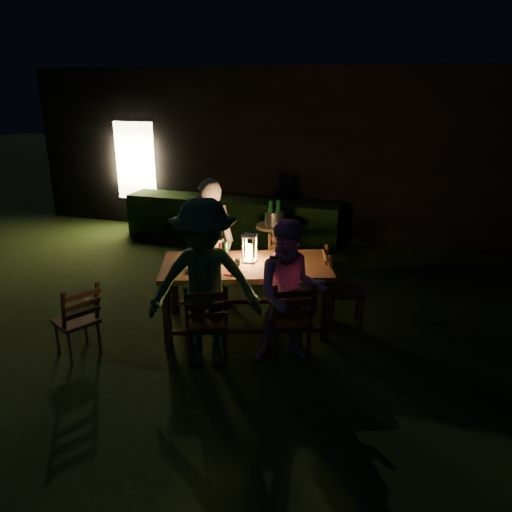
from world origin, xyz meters
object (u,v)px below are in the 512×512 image
(chair_far_left, at_px, (212,282))
(person_house_side, at_px, (211,242))
(dining_table, at_px, (246,270))
(lantern, at_px, (250,250))
(bottle_table, at_px, (225,253))
(bottle_bucket_a, at_px, (270,215))
(chair_near_left, at_px, (207,335))
(chair_near_right, at_px, (289,333))
(bottle_bucket_b, at_px, (278,215))
(chair_far_right, at_px, (284,281))
(person_opp_right, at_px, (290,293))
(chair_spare, at_px, (78,333))
(side_table, at_px, (274,230))
(ice_bucket, at_px, (274,218))
(person_opp_left, at_px, (205,284))
(chair_end, at_px, (344,302))

(chair_far_left, xyz_separation_m, person_house_side, (-0.02, 0.05, 0.57))
(dining_table, bearing_deg, lantern, 45.00)
(person_house_side, bearing_deg, bottle_table, 103.71)
(chair_far_left, xyz_separation_m, bottle_bucket_a, (0.44, 1.40, 0.64))
(chair_near_left, xyz_separation_m, bottle_bucket_a, (-0.09, 2.84, 0.63))
(lantern, bearing_deg, bottle_table, -150.31)
(chair_near_right, height_order, bottle_bucket_b, bottle_bucket_b)
(chair_far_right, xyz_separation_m, person_house_side, (-0.96, -0.30, 0.58))
(person_opp_right, height_order, lantern, person_opp_right)
(chair_far_right, xyz_separation_m, bottle_bucket_a, (-0.50, 1.05, 0.65))
(chair_spare, bearing_deg, side_table, 5.71)
(chair_near_right, xyz_separation_m, bottle_table, (-0.93, 0.48, 0.68))
(lantern, distance_m, bottle_table, 0.30)
(dining_table, relative_size, chair_far_right, 2.37)
(ice_bucket, bearing_deg, chair_near_left, -89.18)
(dining_table, relative_size, bottle_table, 8.01)
(bottle_table, distance_m, ice_bucket, 2.09)
(dining_table, xyz_separation_m, person_opp_left, (-0.14, -0.93, 0.16))
(chair_spare, bearing_deg, person_house_side, 3.74)
(chair_far_right, bearing_deg, bottle_table, 44.12)
(chair_spare, height_order, ice_bucket, ice_bucket)
(bottle_bucket_a, bearing_deg, side_table, 38.66)
(chair_near_left, relative_size, person_opp_left, 0.55)
(person_opp_left, bearing_deg, chair_far_left, 90.00)
(chair_near_right, distance_m, bottle_table, 1.24)
(chair_far_right, distance_m, bottle_bucket_a, 1.33)
(chair_near_right, distance_m, side_table, 2.75)
(chair_spare, relative_size, bottle_table, 3.31)
(person_opp_left, xyz_separation_m, lantern, (0.17, 0.99, 0.08))
(ice_bucket, distance_m, bottle_bucket_b, 0.08)
(chair_far_left, distance_m, person_opp_right, 1.90)
(chair_near_left, xyz_separation_m, side_table, (-0.04, 2.88, 0.38))
(chair_end, xyz_separation_m, person_house_side, (-1.86, 0.19, 0.56))
(person_opp_right, bearing_deg, person_house_side, 118.76)
(person_opp_right, bearing_deg, chair_far_left, 119.51)
(chair_spare, distance_m, side_table, 3.53)
(chair_near_right, distance_m, chair_spare, 2.35)
(bottle_table, bearing_deg, bottle_bucket_b, 87.61)
(chair_end, bearing_deg, chair_far_left, -109.69)
(person_house_side, xyz_separation_m, bottle_bucket_a, (0.46, 1.35, 0.07))
(bottle_bucket_a, bearing_deg, chair_far_right, -64.75)
(chair_near_left, relative_size, person_opp_right, 0.63)
(chair_near_left, distance_m, side_table, 2.91)
(chair_far_left, relative_size, bottle_table, 3.46)
(lantern, distance_m, bottle_bucket_b, 1.99)
(chair_near_right, bearing_deg, person_house_side, 112.91)
(chair_spare, height_order, side_table, chair_spare)
(chair_end, distance_m, person_opp_right, 1.23)
(person_house_side, xyz_separation_m, lantern, (0.74, -0.55, 0.13))
(side_table, bearing_deg, chair_far_left, -108.93)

